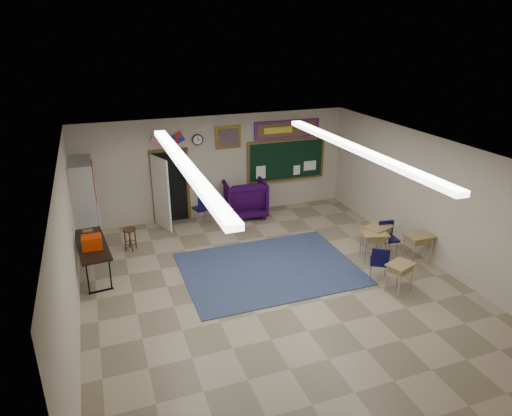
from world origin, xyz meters
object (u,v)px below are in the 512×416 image
object	(u,v)px
student_desk_front_left	(374,245)
wooden_stool	(130,239)
student_desk_front_right	(377,239)
wingback_armchair	(244,198)
folding_table	(94,258)

from	to	relation	value
student_desk_front_left	wooden_stool	distance (m)	6.06
student_desk_front_left	student_desk_front_right	world-z (taller)	student_desk_front_right
wingback_armchair	student_desk_front_right	size ratio (longest dim) A/B	1.60
wingback_armchair	student_desk_front_right	world-z (taller)	wingback_armchair
folding_table	wooden_stool	size ratio (longest dim) A/B	3.32
wingback_armchair	wooden_stool	xyz separation A→B (m)	(-3.46, -1.21, -0.26)
student_desk_front_right	folding_table	world-z (taller)	folding_table
student_desk_front_left	wooden_stool	world-z (taller)	student_desk_front_left
wingback_armchair	wooden_stool	world-z (taller)	wingback_armchair
folding_table	wooden_stool	world-z (taller)	folding_table
student_desk_front_left	folding_table	xyz separation A→B (m)	(-6.37, 1.60, 0.02)
student_desk_front_left	student_desk_front_right	size ratio (longest dim) A/B	0.95
wingback_armchair	student_desk_front_left	xyz separation A→B (m)	(2.01, -3.82, -0.15)
wingback_armchair	folding_table	xyz separation A→B (m)	(-4.36, -2.22, -0.14)
student_desk_front_right	student_desk_front_left	bearing A→B (deg)	-156.38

